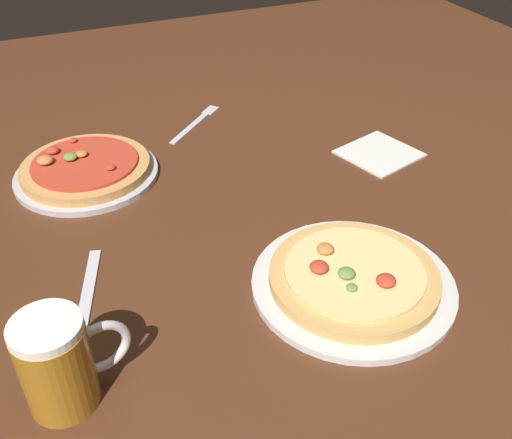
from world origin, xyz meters
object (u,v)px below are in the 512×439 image
pizza_plate_far (86,170)px  fork_spare (196,122)px  napkin_folded (379,153)px  knife_right (86,300)px  pizza_plate_near (353,279)px  beer_mug_dark (59,363)px

pizza_plate_far → fork_spare: 0.31m
napkin_folded → knife_right: bearing=-162.6°
pizza_plate_near → knife_right: 0.41m
pizza_plate_far → knife_right: bearing=-100.3°
fork_spare → beer_mug_dark: bearing=-120.5°
pizza_plate_far → beer_mug_dark: 0.54m
napkin_folded → knife_right: 0.68m
napkin_folded → fork_spare: napkin_folded is taller
pizza_plate_far → napkin_folded: 0.61m
pizza_plate_near → beer_mug_dark: size_ratio=2.26×
beer_mug_dark → fork_spare: bearing=59.5°
pizza_plate_near → beer_mug_dark: 0.44m
pizza_plate_near → beer_mug_dark: beer_mug_dark is taller
napkin_folded → pizza_plate_near: bearing=-128.4°
knife_right → napkin_folded: bearing=17.4°
pizza_plate_far → fork_spare: bearing=26.5°
pizza_plate_near → knife_right: bearing=161.1°
pizza_plate_near → pizza_plate_far: same height
pizza_plate_near → napkin_folded: pizza_plate_near is taller
beer_mug_dark → knife_right: bearing=73.1°
pizza_plate_near → napkin_folded: 0.43m
beer_mug_dark → fork_spare: (0.39, 0.66, -0.06)m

